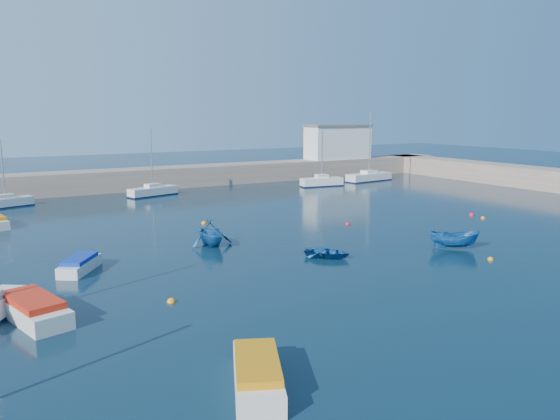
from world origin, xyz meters
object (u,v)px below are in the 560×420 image
motorboat_0 (33,309)px  dinghy_center (327,253)px  sailboat_8 (369,177)px  dinghy_left (211,233)px  harbor_office (338,143)px  motorboat_1 (80,265)px  dinghy_right (454,240)px  sailboat_6 (153,191)px  sailboat_7 (322,182)px  sailboat_5 (6,202)px  motorboat_3 (257,373)px

motorboat_0 → dinghy_center: size_ratio=1.75×
sailboat_8 → dinghy_left: size_ratio=2.69×
sailboat_8 → harbor_office: bearing=-9.3°
dinghy_left → motorboat_0: bearing=-147.3°
sailboat_8 → motorboat_1: sailboat_8 is taller
dinghy_left → sailboat_8: bearing=31.9°
dinghy_center → dinghy_right: 9.57m
sailboat_6 → sailboat_7: size_ratio=1.02×
motorboat_1 → dinghy_center: size_ratio=1.25×
sailboat_5 → sailboat_7: 37.64m
sailboat_6 → motorboat_0: 39.20m
sailboat_7 → dinghy_center: size_ratio=2.49×
dinghy_right → sailboat_6: bearing=51.5°
motorboat_3 → dinghy_left: bearing=95.5°
motorboat_3 → dinghy_center: motorboat_3 is taller
motorboat_1 → harbor_office: bearing=71.5°
motorboat_0 → sailboat_6: bearing=49.7°
sailboat_6 → motorboat_3: sailboat_6 is taller
sailboat_7 → dinghy_left: bearing=140.6°
dinghy_left → motorboat_1: bearing=-170.3°
sailboat_8 → dinghy_left: sailboat_8 is taller
harbor_office → motorboat_0: 63.99m
motorboat_1 → dinghy_left: size_ratio=1.08×
harbor_office → motorboat_1: 56.80m
sailboat_5 → motorboat_0: sailboat_5 is taller
dinghy_right → sailboat_7: bearing=15.9°
sailboat_5 → motorboat_0: 35.16m
motorboat_0 → motorboat_3: bearing=-75.8°
harbor_office → sailboat_7: (-9.31, -9.39, -4.47)m
sailboat_8 → dinghy_center: bearing=129.9°
motorboat_0 → dinghy_center: (18.43, 2.41, -0.22)m
dinghy_center → dinghy_right: bearing=-55.0°
harbor_office → dinghy_center: harbor_office is taller
harbor_office → sailboat_5: bearing=-171.5°
motorboat_0 → sailboat_5: bearing=73.0°
sailboat_5 → dinghy_center: size_ratio=2.26×
sailboat_5 → sailboat_8: (46.62, -1.03, 0.07)m
motorboat_1 → dinghy_left: bearing=46.6°
motorboat_3 → dinghy_right: (21.46, 10.73, 0.17)m
motorboat_1 → dinghy_right: bearing=16.4°
sailboat_8 → motorboat_0: bearing=118.1°
harbor_office → dinghy_center: (-29.48, -39.77, -4.78)m
harbor_office → motorboat_1: harbor_office is taller
motorboat_3 → sailboat_7: bearing=77.3°
sailboat_5 → dinghy_left: sailboat_5 is taller
dinghy_center → dinghy_left: bearing=88.5°
sailboat_8 → dinghy_center: (-29.23, -31.70, -0.30)m
sailboat_7 → dinghy_right: size_ratio=2.20×
sailboat_8 → motorboat_3: size_ratio=1.99×
sailboat_6 → motorboat_3: size_ratio=1.62×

